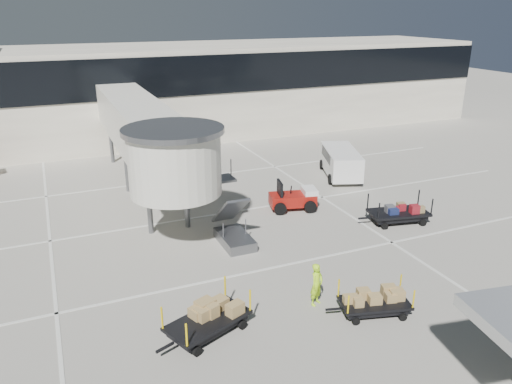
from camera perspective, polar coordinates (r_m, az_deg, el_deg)
ground at (r=21.91m, az=5.81°, el=-10.61°), size 140.00×140.00×0.00m
lane_markings at (r=29.33m, az=-4.11°, el=-2.22°), size 40.00×30.00×0.02m
terminal at (r=47.68m, az=-12.23°, el=11.28°), size 64.00×12.11×15.20m
jet_bridge at (r=29.92m, az=-12.21°, el=6.44°), size 5.70×20.40×6.03m
baggage_tug at (r=29.48m, az=4.35°, el=-0.77°), size 2.95×2.26×1.78m
suitcase_cart at (r=28.69m, az=15.85°, el=-2.36°), size 4.05×2.21×1.55m
box_cart_near at (r=20.34m, az=13.43°, el=-12.12°), size 3.35×1.97×1.29m
box_cart_far at (r=18.76m, az=-5.22°, el=-14.29°), size 3.83×2.59×1.49m
ground_worker at (r=20.30m, az=6.95°, el=-10.43°), size 0.78×0.69×1.79m
minivan at (r=35.67m, az=9.63°, el=3.63°), size 3.69×5.47×1.93m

